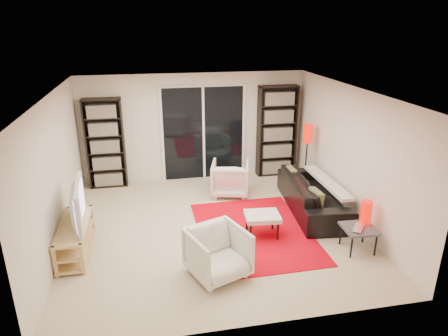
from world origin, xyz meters
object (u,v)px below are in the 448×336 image
Objects in this scene: tv_stand at (75,238)px; ottoman at (262,217)px; sofa at (313,194)px; floor_lamp at (308,140)px; bookshelf_left at (105,144)px; side_table at (359,230)px; armchair_back at (230,178)px; armchair_front at (218,253)px; bookshelf_right at (277,131)px.

tv_stand is 2.20× the size of ottoman.
floor_lamp reaches higher than sofa.
side_table is at bearing -40.61° from bookshelf_left.
armchair_back reaches higher than tv_stand.
side_table is (1.54, -2.54, 0.00)m from armchair_back.
bookshelf_left reaches higher than floor_lamp.
ottoman is (0.94, 0.96, -0.01)m from armchair_front.
tv_stand reaches higher than side_table.
floor_lamp is at bearing 87.36° from side_table.
bookshelf_left is at bearing 180.00° from bookshelf_right.
armchair_back is 1.49× the size of side_table.
sofa is 2.87× the size of armchair_back.
tv_stand is 0.94× the size of floor_lamp.
bookshelf_right is 3.58m from side_table.
floor_lamp is (4.52, 1.74, 0.83)m from tv_stand.
tv_stand is 0.60× the size of sofa.
tv_stand is 1.72× the size of armchair_front.
bookshelf_right reaches higher than armchair_front.
bookshelf_left is 2.79m from armchair_back.
bookshelf_right is 5.03m from tv_stand.
armchair_front is 3.74m from floor_lamp.
armchair_front is at bearing 133.98° from sofa.
bookshelf_right is 4.03× the size of side_table.
floor_lamp reaches higher than ottoman.
side_table is (4.08, -3.50, -0.62)m from bookshelf_left.
armchair_front is 1.28× the size of ottoman.
bookshelf_left is 3.74× the size of side_table.
armchair_front is 1.50× the size of side_table.
bookshelf_right is at bearing 33.08° from tv_stand.
bookshelf_right is at bearing 8.27° from sofa.
armchair_front reaches higher than armchair_back.
sofa is (0.10, -2.00, -0.72)m from bookshelf_right.
sofa is 2.77m from armchair_front.
sofa is at bearing -26.86° from bookshelf_left.
bookshelf_left is 0.93× the size of bookshelf_right.
bookshelf_right is (3.85, -0.00, 0.07)m from bookshelf_left.
armchair_back is at bearing -20.71° from bookshelf_left.
sofa is at bearing -103.86° from floor_lamp.
tv_stand is (-0.31, -2.71, -0.71)m from bookshelf_left.
sofa is 2.85× the size of armchair_front.
ottoman is at bearing -45.54° from bookshelf_left.
ottoman is at bearing -112.30° from bookshelf_right.
floor_lamp reaches higher than armchair_front.
sofa reaches higher than tv_stand.
bookshelf_left is 3.85m from bookshelf_right.
sofa is (3.95, -2.00, -0.65)m from bookshelf_left.
bookshelf_left is at bearing 139.39° from side_table.
ottoman is 0.43× the size of floor_lamp.
bookshelf_left is 3.93m from ottoman.
armchair_back is 2.87m from armchair_front.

